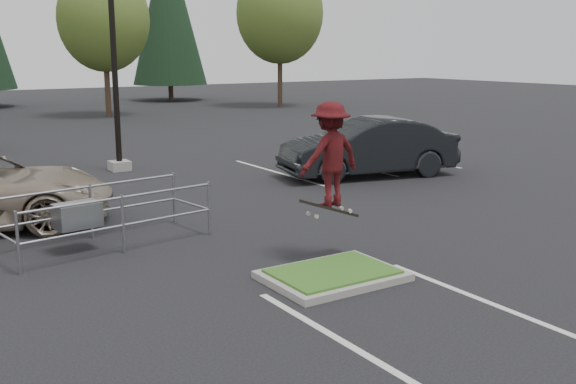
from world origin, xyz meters
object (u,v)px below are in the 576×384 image
light_pole (112,22)px  decid_d (279,16)px  cart_corral (84,214)px  skateboarder (330,155)px  decid_c (104,22)px  car_r_charc (368,147)px  conif_c (168,7)px

light_pole → decid_d: size_ratio=1.07×
cart_corral → skateboarder: size_ratio=1.90×
decid_c → skateboarder: bearing=-100.5°
cart_corral → car_r_charc: size_ratio=0.77×
cart_corral → light_pole: bearing=58.7°
decid_d → conif_c: size_ratio=0.75×
conif_c → light_pole: bearing=-116.1°
decid_d → car_r_charc: size_ratio=1.78×
decid_d → skateboarder: size_ratio=4.39×
decid_c → decid_d: (12.00, 0.50, 0.66)m
light_pole → skateboarder: light_pole is taller
car_r_charc → decid_c: bearing=-165.5°
cart_corral → skateboarder: skateboarder is taller
light_pole → car_r_charc: light_pole is taller
light_pole → cart_corral: (-3.44, -8.06, -3.86)m
decid_c → conif_c: (8.01, 9.67, 1.59)m
light_pole → decid_c: bearing=72.9°
decid_c → skateboarder: decid_c is taller
decid_d → cart_corral: size_ratio=2.31×
decid_d → cart_corral: (-20.93, -26.40, -5.21)m
decid_c → car_r_charc: size_ratio=1.58×
skateboarder → car_r_charc: 8.44m
decid_d → cart_corral: bearing=-128.4°
decid_d → skateboarder: decid_d is taller
decid_c → skateboarder: 29.51m
decid_c → car_r_charc: bearing=-88.7°
decid_d → decid_c: bearing=-177.6°
light_pole → cart_corral: size_ratio=2.48×
skateboarder → car_r_charc: bearing=-137.2°
light_pole → skateboarder: size_ratio=4.71×
cart_corral → car_r_charc: bearing=9.7°
conif_c → car_r_charc: (-7.50, -32.50, -5.97)m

